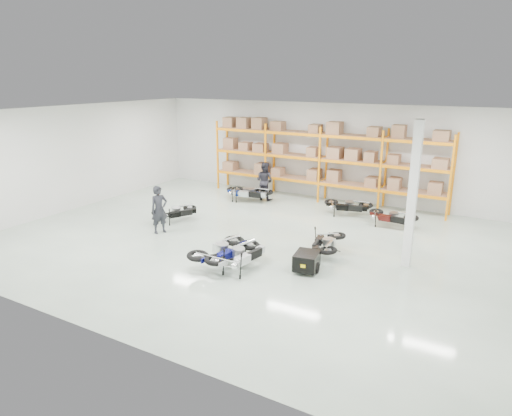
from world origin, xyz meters
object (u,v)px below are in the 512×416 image
Objects in this scene: person_back at (265,181)px; moto_back_a at (245,190)px; person_left at (159,210)px; moto_back_c at (348,203)px; moto_silver_left at (239,251)px; trailer at (307,261)px; moto_touring_right at (326,239)px; moto_black_far_left at (176,209)px; moto_back_d at (392,214)px; moto_back_b at (250,190)px; moto_blue_centre at (223,247)px.

moto_back_a is at bearing 46.51° from person_back.
moto_back_c is at bearing -18.62° from person_left.
moto_silver_left is at bearing -82.82° from person_left.
trailer is at bearing -70.36° from person_left.
person_left is (-4.35, 1.39, 0.32)m from moto_silver_left.
moto_touring_right is (1.87, 2.42, -0.05)m from moto_silver_left.
moto_back_a is (0.79, 4.12, 0.03)m from moto_black_far_left.
moto_black_far_left is 0.97× the size of moto_back_d.
moto_black_far_left is 4.24m from moto_back_b.
moto_back_b is at bearing 60.94° from person_back.
trailer is at bearing -147.99° from moto_back_a.
moto_back_c reaches higher than moto_back_d.
person_left reaches higher than trailer.
moto_back_b reaches higher than moto_back_c.
moto_back_a reaches higher than moto_back_d.
moto_blue_centre is at bearing -144.32° from moto_touring_right.
moto_blue_centre is at bearing 175.43° from moto_black_far_left.
moto_touring_right is 1.01× the size of moto_back_a.
moto_back_a is 0.95× the size of person_back.
moto_back_a is at bearing -50.91° from moto_silver_left.
moto_silver_left is 4.58m from person_left.
moto_black_far_left is 6.90m from trailer.
moto_touring_right is 1.03× the size of moto_back_d.
moto_blue_centre is 3.46m from moto_touring_right.
moto_back_b is 1.00× the size of person_back.
moto_back_b is at bearing -104.94° from moto_back_a.
person_left reaches higher than moto_blue_centre.
trailer is 0.81× the size of person_back.
moto_touring_right is at bearing -137.09° from moto_back_b.
moto_back_d is at bearing -118.35° from moto_back_c.
moto_back_a is (-3.95, 6.92, -0.06)m from moto_silver_left.
person_left reaches higher than moto_silver_left.
moto_back_b is (-5.55, 6.09, 0.20)m from trailer.
moto_blue_centre is at bearing -171.25° from trailer.
moto_back_b is at bearing -57.02° from moto_blue_centre.
moto_silver_left reaches higher than trailer.
moto_back_b reaches higher than moto_touring_right.
moto_blue_centre is 1.16× the size of moto_back_a.
moto_back_b is 1.03× the size of moto_back_c.
moto_touring_right is at bearing -118.41° from moto_silver_left.
moto_silver_left is 1.06× the size of person_left.
moto_back_a is (-3.34, 6.92, -0.08)m from moto_blue_centre.
moto_back_b is (0.27, -0.02, 0.03)m from moto_back_a.
person_back reaches higher than moto_back_a.
moto_silver_left is 2.06m from trailer.
person_back reaches higher than moto_black_far_left.
moto_touring_right reaches higher than moto_black_far_left.
moto_back_a is 0.95× the size of moto_back_b.
moto_back_d is at bearing -110.38° from moto_blue_centre.
moto_silver_left is 1.10× the size of moto_touring_right.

